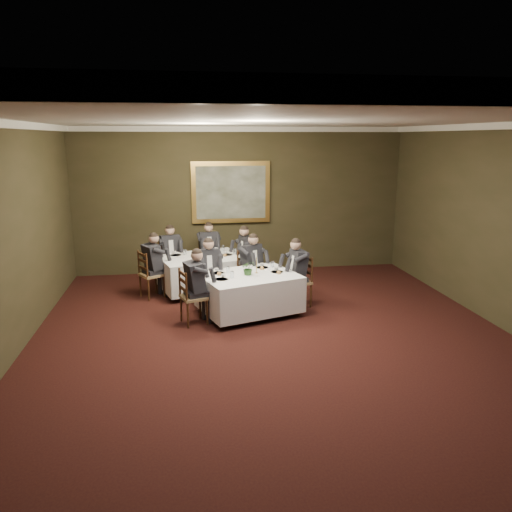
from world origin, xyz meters
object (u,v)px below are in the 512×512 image
object	(u,v)px
chair_main_backleft	(209,290)
diner_sec_backleft	(170,261)
diner_main_backright	(251,273)
candlestick	(256,264)
chair_sec_backleft	(170,271)
diner_main_backleft	(208,279)
diner_main_endleft	(194,296)
painting	(231,192)
table_second	(202,271)
chair_sec_backright	(209,267)
chair_sec_endright	(248,273)
chair_main_backright	(250,284)
chair_main_endleft	(193,308)
diner_main_endright	(299,280)
chair_sec_endleft	(152,284)
table_main	(249,291)
diner_sec_endright	(248,263)
centerpiece	(248,267)
diner_sec_backright	(209,257)
chair_main_endright	(299,291)
diner_sec_endleft	(152,273)

from	to	relation	value
chair_main_backleft	diner_sec_backleft	world-z (taller)	diner_sec_backleft
diner_main_backright	candlestick	xyz separation A→B (m)	(-0.02, -0.88, 0.42)
chair_main_backleft	chair_sec_backleft	distance (m)	1.78
diner_main_backleft	diner_main_endleft	world-z (taller)	same
chair_sec_backleft	painting	bearing A→B (deg)	-166.62
table_second	chair_sec_backright	xyz separation A→B (m)	(0.21, 0.98, -0.17)
chair_sec_backleft	chair_sec_endright	bearing A→B (deg)	150.06
chair_main_backright	chair_main_endleft	bearing A→B (deg)	15.71
chair_main_backright	diner_main_endleft	xyz separation A→B (m)	(-1.21, -1.33, 0.23)
chair_sec_backright	diner_main_endright	bearing A→B (deg)	120.00
diner_main_endright	chair_sec_endright	world-z (taller)	diner_main_endright
diner_main_backleft	chair_sec_endleft	distance (m)	1.31
table_main	table_second	distance (m)	1.78
diner_main_backright	diner_sec_endright	bearing A→B (deg)	-125.28
diner_main_endleft	diner_main_endright	size ratio (longest dim) A/B	1.00
chair_sec_backright	candlestick	bearing A→B (deg)	100.78
diner_sec_backleft	chair_sec_endright	distance (m)	1.79
diner_main_backright	painting	world-z (taller)	painting
centerpiece	candlestick	xyz separation A→B (m)	(0.17, 0.11, 0.02)
chair_sec_backright	diner_sec_backright	world-z (taller)	diner_sec_backright
diner_main_endleft	chair_sec_backleft	distance (m)	2.69
chair_sec_backright	diner_sec_backright	size ratio (longest dim) A/B	0.74
chair_main_endright	chair_sec_endright	distance (m)	1.74
chair_main_backleft	diner_sec_endleft	distance (m)	1.30
diner_main_backright	chair_main_endleft	world-z (taller)	diner_main_backright
diner_sec_backleft	candlestick	bearing A→B (deg)	111.08
candlestick	painting	size ratio (longest dim) A/B	0.24
diner_main_backright	chair_sec_backright	xyz separation A→B (m)	(-0.77, 1.58, -0.23)
chair_main_endleft	chair_sec_endright	distance (m)	2.56
table_main	diner_sec_backright	xyz separation A→B (m)	(-0.60, 2.55, 0.06)
diner_main_backright	chair_sec_endleft	xyz separation A→B (m)	(-2.03, 0.31, -0.23)
table_main	candlestick	distance (m)	0.52
chair_main_endright	chair_sec_endright	world-z (taller)	same
chair_sec_endleft	table_second	bearing A→B (deg)	76.03
chair_main_backright	chair_main_endleft	xyz separation A→B (m)	(-1.22, -1.33, 0.00)
table_main	diner_main_endright	distance (m)	1.09
diner_main_endleft	candlestick	world-z (taller)	diner_main_endleft
diner_sec_backleft	diner_main_endright	bearing A→B (deg)	126.37
chair_main_endright	diner_sec_endright	world-z (taller)	diner_sec_endright
chair_main_endleft	chair_sec_backright	bearing A→B (deg)	153.78
chair_main_backright	chair_sec_backleft	xyz separation A→B (m)	(-1.66, 1.32, 0.00)
chair_main_endleft	candlestick	xyz separation A→B (m)	(1.21, 0.44, 0.65)
diner_sec_endright	painting	size ratio (longest dim) A/B	0.71
chair_main_endleft	diner_main_endleft	world-z (taller)	diner_main_endleft
diner_main_backleft	chair_sec_backright	distance (m)	1.88
chair_main_backleft	diner_sec_endright	world-z (taller)	diner_sec_endright
centerpiece	candlestick	bearing A→B (deg)	32.05
chair_sec_backright	diner_main_backleft	bearing A→B (deg)	80.10
chair_sec_endright	diner_main_backleft	bearing A→B (deg)	122.44
diner_sec_endleft	painting	size ratio (longest dim) A/B	0.71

